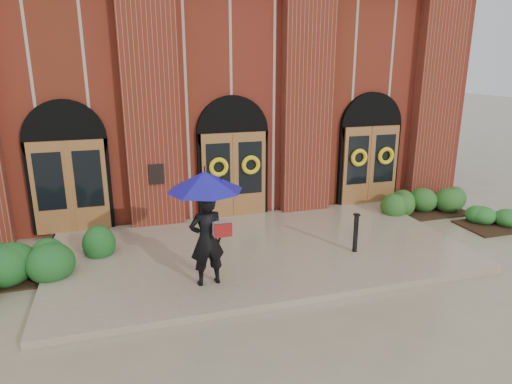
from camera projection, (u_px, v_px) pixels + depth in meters
name	position (u px, v px, depth m)	size (l,w,h in m)	color
ground	(262.00, 256.00, 11.28)	(90.00, 90.00, 0.00)	gray
landing	(260.00, 250.00, 11.40)	(10.00, 5.30, 0.15)	gray
church_building	(196.00, 89.00, 18.37)	(16.20, 12.53, 7.00)	maroon
man_with_umbrella	(206.00, 206.00, 9.10)	(1.66, 1.66, 2.42)	black
metal_post	(356.00, 232.00, 11.01)	(0.14, 0.14, 0.97)	black
hedge_wall_left	(33.00, 258.00, 10.18)	(3.20, 1.28, 0.82)	#194D1C
hedge_wall_right	(421.00, 203.00, 14.24)	(2.77, 1.11, 0.71)	#26541D
hedge_front_right	(490.00, 219.00, 13.13)	(1.37, 1.18, 0.49)	#225F23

